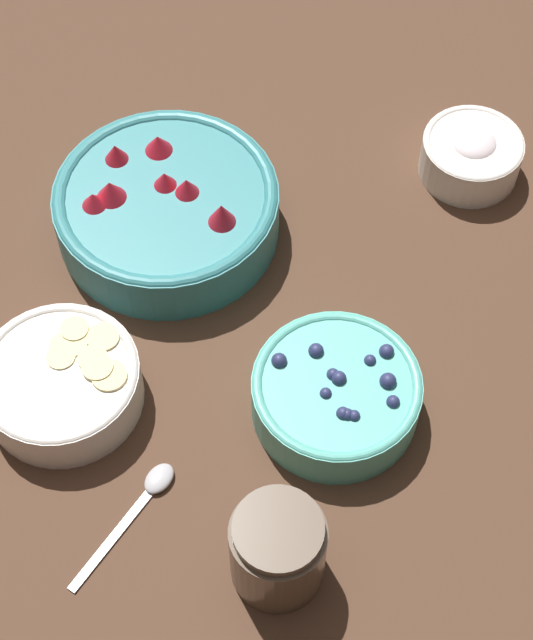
% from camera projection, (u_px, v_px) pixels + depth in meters
% --- Properties ---
extents(ground_plane, '(4.00, 4.00, 0.00)m').
position_uv_depth(ground_plane, '(209.00, 271.00, 1.07)').
color(ground_plane, '#4C3323').
extents(bowl_strawberries, '(0.23, 0.23, 0.08)m').
position_uv_depth(bowl_strawberries, '(166.00, 207.00, 1.07)').
color(bowl_strawberries, teal).
rests_on(bowl_strawberries, ground_plane).
extents(bowl_blueberries, '(0.15, 0.15, 0.06)m').
position_uv_depth(bowl_blueberries, '(336.00, 393.00, 0.97)').
color(bowl_blueberries, '#56B7A8').
rests_on(bowl_blueberries, ground_plane).
extents(bowl_bananas, '(0.15, 0.15, 0.05)m').
position_uv_depth(bowl_bananas, '(62.00, 381.00, 0.97)').
color(bowl_bananas, silver).
rests_on(bowl_bananas, ground_plane).
extents(bowl_cream, '(0.11, 0.11, 0.05)m').
position_uv_depth(bowl_cream, '(471.00, 153.00, 1.12)').
color(bowl_cream, white).
rests_on(bowl_cream, ground_plane).
extents(jar_chocolate, '(0.08, 0.08, 0.09)m').
position_uv_depth(jar_chocolate, '(278.00, 551.00, 0.87)').
color(jar_chocolate, brown).
rests_on(jar_chocolate, ground_plane).
extents(spoon, '(0.14, 0.03, 0.01)m').
position_uv_depth(spoon, '(141.00, 501.00, 0.94)').
color(spoon, '#B2B2B7').
rests_on(spoon, ground_plane).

